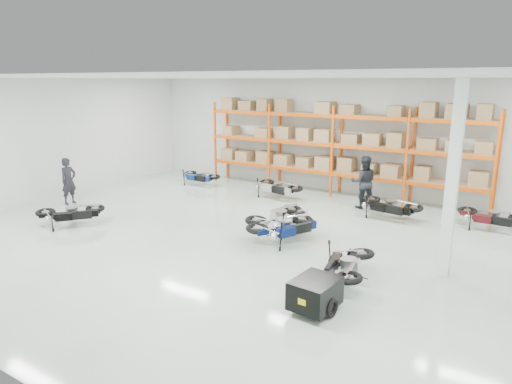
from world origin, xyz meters
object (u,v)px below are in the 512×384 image
Objects in this scene: moto_blue_centre at (285,223)px; moto_touring_right at (346,260)px; trailer at (315,293)px; person_left at (69,181)px; moto_back_b at (276,184)px; moto_back_c at (388,202)px; person_back at (364,182)px; moto_black_far_left at (70,209)px; moto_back_a at (199,174)px; moto_silver_left at (281,213)px; moto_back_d at (491,213)px.

moto_blue_centre is 2.87m from moto_touring_right.
trailer is 0.95× the size of person_left.
moto_back_c reaches higher than moto_back_b.
moto_blue_centre reaches higher than moto_touring_right.
person_back is at bearing -63.59° from person_left.
moto_back_c is at bearing -89.84° from moto_blue_centre.
moto_back_b reaches higher than moto_black_far_left.
moto_back_c reaches higher than moto_back_a.
person_back reaches higher than trailer.
person_left is 0.91× the size of person_back.
moto_back_c is at bearing -103.67° from moto_black_far_left.
moto_back_c is at bearing 117.36° from person_back.
moto_touring_right is (2.41, -1.57, -0.03)m from moto_blue_centre.
moto_silver_left is at bearing 133.15° from moto_touring_right.
person_back is (-1.14, 0.80, 0.38)m from moto_back_c.
moto_silver_left reaches higher than moto_blue_centre.
person_back is (1.15, 3.91, 0.35)m from moto_silver_left.
moto_silver_left is 6.54m from moto_black_far_left.
moto_silver_left is at bearing 155.65° from moto_back_c.
moto_touring_right reaches higher than moto_back_a.
person_left is (-8.15, -1.30, 0.26)m from moto_silver_left.
moto_back_a is at bearing 101.79° from moto_back_b.
moto_blue_centre is 1.03× the size of moto_back_c.
moto_back_b is at bearing -87.83° from moto_back_a.
moto_back_b is 0.99× the size of moto_back_c.
person_left is at bearing 142.10° from moto_back_b.
moto_blue_centre is 3.98m from trailer.
moto_touring_right reaches higher than moto_black_far_left.
moto_back_b is at bearing -54.29° from person_left.
moto_touring_right reaches higher than trailer.
moto_blue_centre is at bearing 167.23° from moto_back_c.
moto_silver_left is 3.71m from moto_touring_right.
moto_silver_left is 1.06× the size of moto_back_c.
person_left is at bearing 20.74° from moto_silver_left.
moto_black_far_left is 2.88m from person_left.
moto_back_b is 3.34m from person_back.
moto_back_c is (1.76, 3.80, -0.02)m from moto_blue_centre.
moto_blue_centre is 1.15× the size of trailer.
person_left reaches higher than moto_back_c.
moto_black_far_left is 9.80m from person_back.
moto_blue_centre is 4.19m from moto_back_c.
moto_touring_right is 7.68m from moto_back_b.
moto_back_b reaches higher than trailer.
moto_back_b reaches higher than moto_touring_right.
moto_blue_centre is 1.10× the size of person_left.
moto_back_b is 1.06× the size of person_left.
person_back reaches higher than moto_silver_left.
moto_black_far_left is (-6.36, -2.27, -0.04)m from moto_blue_centre.
moto_touring_right reaches higher than moto_back_d.
trailer is at bearing -162.65° from moto_back_c.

